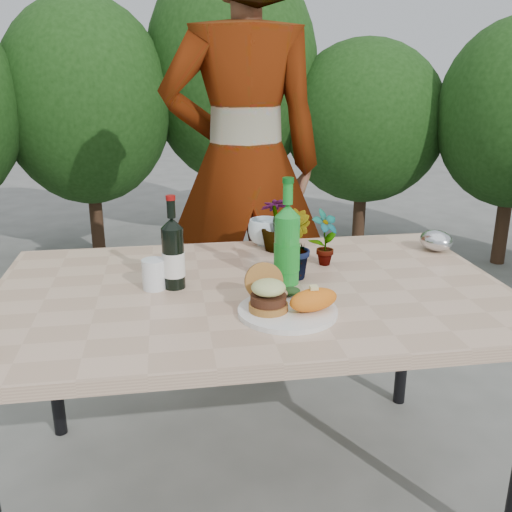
{
  "coord_description": "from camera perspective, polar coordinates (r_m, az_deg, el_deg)",
  "views": [
    {
      "loc": [
        -0.25,
        -1.65,
        1.41
      ],
      "look_at": [
        0.0,
        -0.08,
        0.88
      ],
      "focal_mm": 40.0,
      "sensor_mm": 36.0,
      "label": 1
    }
  ],
  "objects": [
    {
      "name": "ground",
      "position": [
        2.18,
        -0.36,
        -21.83
      ],
      "size": [
        80.0,
        80.0,
        0.0
      ],
      "primitive_type": "plane",
      "color": "#61615C",
      "rests_on": "ground"
    },
    {
      "name": "patio_table",
      "position": [
        1.81,
        -0.4,
        -4.85
      ],
      "size": [
        1.6,
        1.0,
        0.75
      ],
      "color": "tan",
      "rests_on": "ground"
    },
    {
      "name": "shrub_hedge",
      "position": [
        3.36,
        -4.43,
        13.31
      ],
      "size": [
        6.89,
        5.02,
        2.26
      ],
      "color": "#382316",
      "rests_on": "ground"
    },
    {
      "name": "dinner_plate",
      "position": [
        1.6,
        3.18,
        -5.53
      ],
      "size": [
        0.28,
        0.28,
        0.01
      ],
      "primitive_type": "cylinder",
      "color": "white",
      "rests_on": "patio_table"
    },
    {
      "name": "burger_stack",
      "position": [
        1.59,
        1.13,
        -3.64
      ],
      "size": [
        0.11,
        0.16,
        0.11
      ],
      "color": "#B7722D",
      "rests_on": "dinner_plate"
    },
    {
      "name": "sweet_potato",
      "position": [
        1.59,
        5.76,
        -4.37
      ],
      "size": [
        0.17,
        0.12,
        0.06
      ],
      "primitive_type": "ellipsoid",
      "rotation": [
        0.0,
        0.0,
        0.35
      ],
      "color": "orange",
      "rests_on": "dinner_plate"
    },
    {
      "name": "grilled_veg",
      "position": [
        1.68,
        3.1,
        -3.61
      ],
      "size": [
        0.08,
        0.05,
        0.03
      ],
      "color": "olive",
      "rests_on": "dinner_plate"
    },
    {
      "name": "wine_bottle",
      "position": [
        1.77,
        -8.28,
        0.15
      ],
      "size": [
        0.07,
        0.07,
        0.29
      ],
      "rotation": [
        0.0,
        0.0,
        -0.18
      ],
      "color": "black",
      "rests_on": "patio_table"
    },
    {
      "name": "sparkling_water",
      "position": [
        1.79,
        3.12,
        1.03
      ],
      "size": [
        0.08,
        0.08,
        0.34
      ],
      "rotation": [
        0.0,
        0.0,
        -0.31
      ],
      "color": "#198E28",
      "rests_on": "patio_table"
    },
    {
      "name": "plastic_cup",
      "position": [
        1.79,
        -10.19,
        -1.81
      ],
      "size": [
        0.07,
        0.07,
        0.09
      ],
      "primitive_type": "cylinder",
      "color": "white",
      "rests_on": "patio_table"
    },
    {
      "name": "seedling_left",
      "position": [
        1.98,
        6.9,
        1.82
      ],
      "size": [
        0.12,
        0.11,
        0.2
      ],
      "primitive_type": "imported",
      "rotation": [
        0.0,
        0.0,
        0.47
      ],
      "color": "#286021",
      "rests_on": "patio_table"
    },
    {
      "name": "seedling_mid",
      "position": [
        1.85,
        3.79,
        1.12
      ],
      "size": [
        0.13,
        0.14,
        0.22
      ],
      "primitive_type": "imported",
      "rotation": [
        0.0,
        0.0,
        1.83
      ],
      "color": "#29591E",
      "rests_on": "patio_table"
    },
    {
      "name": "seedling_right",
      "position": [
        2.12,
        2.07,
        3.23
      ],
      "size": [
        0.13,
        0.13,
        0.21
      ],
      "primitive_type": "imported",
      "rotation": [
        0.0,
        0.0,
        3.28
      ],
      "color": "#26581E",
      "rests_on": "patio_table"
    },
    {
      "name": "blue_bowl",
      "position": [
        2.2,
        0.9,
        2.4
      ],
      "size": [
        0.13,
        0.13,
        0.1
      ],
      "primitive_type": "imported",
      "rotation": [
        0.0,
        0.0,
        -0.04
      ],
      "color": "white",
      "rests_on": "patio_table"
    },
    {
      "name": "foil_packet_right",
      "position": [
        2.24,
        17.57,
        1.49
      ],
      "size": [
        0.14,
        0.16,
        0.08
      ],
      "primitive_type": "ellipsoid",
      "rotation": [
        0.0,
        0.0,
        1.9
      ],
      "color": "silver",
      "rests_on": "patio_table"
    },
    {
      "name": "person",
      "position": [
        2.55,
        -1.2,
        8.94
      ],
      "size": [
        0.73,
        0.48,
        1.98
      ],
      "primitive_type": "imported",
      "rotation": [
        0.0,
        0.0,
        3.15
      ],
      "color": "#9A624D",
      "rests_on": "ground"
    }
  ]
}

